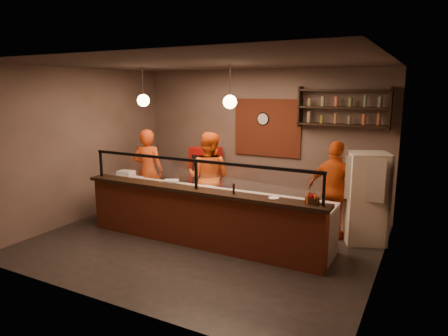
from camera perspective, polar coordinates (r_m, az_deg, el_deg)
The scene contains 29 objects.
floor at distance 7.55m, azimuth -2.65°, elevation -10.32°, with size 6.00×6.00×0.00m, color black.
ceiling at distance 7.04m, azimuth -2.89°, elevation 14.70°, with size 6.00×6.00×0.00m, color #3C332E.
wall_back at distance 9.34m, azimuth 5.08°, elevation 3.98°, with size 6.00×6.00×0.00m, color #715D53.
wall_left at distance 9.01m, azimuth -19.45°, elevation 3.12°, with size 5.00×5.00×0.00m, color #715D53.
wall_right at distance 6.18m, azimuth 21.93°, elevation -0.53°, with size 5.00×5.00×0.00m, color #715D53.
wall_front at distance 5.17m, azimuth -17.01°, elevation -2.38°, with size 6.00×6.00×0.00m, color #715D53.
brick_patch at distance 9.20m, azimuth 6.19°, elevation 5.73°, with size 1.60×0.04×1.30m, color #923A1F.
service_counter at distance 7.14m, azimuth -3.92°, elevation -7.36°, with size 4.60×0.25×1.00m, color #923A1F.
counter_ledge at distance 6.99m, azimuth -3.98°, elevation -3.23°, with size 4.70×0.37×0.06m, color black.
worktop_cabinet at distance 7.57m, azimuth -1.91°, elevation -6.84°, with size 4.60×0.75×0.85m, color gray.
worktop at distance 7.44m, azimuth -1.93°, elevation -3.54°, with size 4.60×0.75×0.05m, color silver.
sneeze_guard at distance 6.91m, azimuth -4.01°, elevation -0.50°, with size 4.50×0.05×0.52m.
wall_shelving at distance 8.54m, azimuth 16.65°, elevation 8.27°, with size 1.84×0.28×0.85m.
wall_clock at distance 9.21m, azimuth 5.62°, elevation 7.00°, with size 0.30×0.30×0.04m, color black.
pendant_left at distance 8.05m, azimuth -11.45°, elevation 9.45°, with size 0.24×0.24×0.77m.
pendant_right at distance 7.01m, azimuth 0.86°, elevation 9.43°, with size 0.24×0.24×0.77m.
cook_left at distance 9.16m, azimuth -10.79°, elevation -0.44°, with size 0.69×0.46×1.90m, color #D84A14.
cook_mid at distance 8.34m, azimuth -2.21°, elevation -1.37°, with size 0.93×0.72×1.91m, color orange.
cook_right at distance 7.71m, azimuth 15.59°, elevation -3.08°, with size 1.08×0.45×1.85m, color #CC4C13.
fridge at distance 7.70m, azimuth 19.66°, elevation -4.04°, with size 0.69×0.65×1.66m, color beige.
red_cooler at distance 9.73m, azimuth -2.61°, elevation -1.09°, with size 0.60×0.55×1.39m, color red.
pizza_dough at distance 7.61m, azimuth -3.01°, elevation -2.96°, with size 0.57×0.57×0.01m, color beige.
prep_tub_a at distance 8.75m, azimuth -13.83°, elevation -0.91°, with size 0.32×0.26×0.16m, color silver.
prep_tub_b at distance 7.82m, azimuth -7.55°, elevation -2.20°, with size 0.27×0.22×0.14m, color silver.
prep_tub_c at distance 8.20m, azimuth -12.62°, elevation -1.74°, with size 0.28×0.23×0.14m, color silver.
rolling_pin at distance 8.07m, azimuth -8.29°, elevation -2.08°, with size 0.06×0.06×0.36m, color gold.
condiment_caddy at distance 6.22m, azimuth 12.50°, elevation -4.55°, with size 0.18×0.14×0.10m, color black.
pepper_mill at distance 6.60m, azimuth 1.39°, elevation -3.01°, with size 0.04×0.04×0.18m, color black.
small_plate at distance 6.42m, azimuth 7.12°, elevation -4.26°, with size 0.17×0.17×0.01m, color white.
Camera 1 is at (3.58, -6.04, 2.77)m, focal length 32.00 mm.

